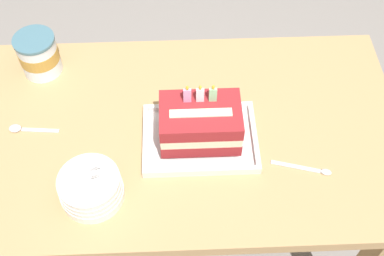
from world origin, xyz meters
name	(u,v)px	position (x,y,z in m)	size (l,w,h in m)	color
ground_plane	(186,246)	(0.00, 0.00, 0.00)	(8.00, 8.00, 0.00)	gray
dining_table	(183,155)	(0.00, 0.00, 0.64)	(1.16, 0.66, 0.77)	tan
foil_tray	(202,139)	(0.05, -0.04, 0.78)	(0.29, 0.21, 0.02)	silver
birthday_cake	(202,123)	(0.05, -0.04, 0.85)	(0.20, 0.13, 0.16)	maroon
bowl_stack	(93,188)	(-0.21, -0.18, 0.81)	(0.15, 0.15, 0.14)	white
ice_cream_tub	(40,54)	(-0.38, 0.23, 0.83)	(0.11, 0.11, 0.12)	white
serving_spoon_near_tray	(313,169)	(0.32, -0.14, 0.77)	(0.15, 0.05, 0.01)	silver
serving_spoon_by_bowls	(23,129)	(-0.41, 0.01, 0.77)	(0.13, 0.03, 0.01)	silver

